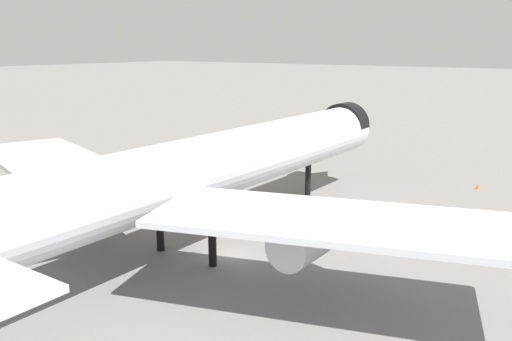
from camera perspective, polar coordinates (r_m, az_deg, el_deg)
name	(u,v)px	position (r m, az deg, el deg)	size (l,w,h in m)	color
ground	(230,256)	(51.02, -2.72, -8.99)	(900.00, 900.00, 0.00)	slate
airliner_near_gate	(202,170)	(50.31, -5.76, 0.02)	(68.48, 62.81, 17.81)	silver
baggage_tug_wing	(182,157)	(90.92, -7.86, 1.46)	(2.43, 3.45, 1.85)	black
traffic_cone_near_nose	(478,187)	(79.52, 22.43, -1.58)	(0.57, 0.57, 0.71)	#F2600C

